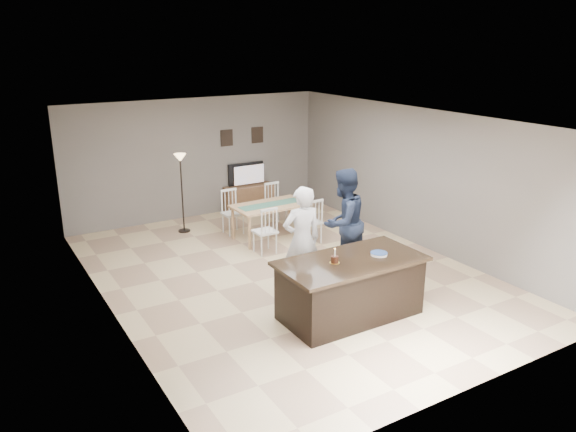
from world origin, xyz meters
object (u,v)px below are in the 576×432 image
kitchen_island (350,288)px  dining_table (271,210)px  tv_console (250,198)px  television (248,174)px  plate_stack (379,254)px  floor_lamp (181,172)px  man (343,222)px  birthday_cake (335,259)px  woman (302,240)px

kitchen_island → dining_table: 3.65m
tv_console → television: (0.00, 0.07, 0.56)m
plate_stack → floor_lamp: bearing=103.4°
man → tv_console: bearing=-110.9°
man → floor_lamp: (-1.57, 3.54, 0.37)m
floor_lamp → plate_stack: bearing=-76.6°
tv_console → floor_lamp: size_ratio=0.71×
plate_stack → dining_table: plate_stack is taller
kitchen_island → plate_stack: bearing=-8.8°
birthday_cake → dining_table: bearing=75.1°
television → floor_lamp: size_ratio=0.54×
dining_table → floor_lamp: floor_lamp is taller
woman → tv_console: bearing=-98.6°
tv_console → woman: bearing=-106.9°
tv_console → man: 4.28m
plate_stack → dining_table: (0.21, 3.65, -0.33)m
kitchen_island → floor_lamp: 5.01m
kitchen_island → plate_stack: (0.46, -0.07, 0.47)m
tv_console → plate_stack: (-0.74, -5.64, 0.62)m
woman → man: 1.04m
plate_stack → kitchen_island: bearing=171.2°
kitchen_island → woman: bearing=98.4°
woman → television: bearing=-98.4°
birthday_cake → plate_stack: 0.74m
television → dining_table: television is taller
birthday_cake → woman: bearing=83.6°
television → floor_lamp: floor_lamp is taller
kitchen_island → dining_table: size_ratio=1.22×
plate_stack → woman: bearing=118.1°
man → woman: bearing=-1.2°
woman → birthday_cake: (-0.12, -1.06, 0.07)m
plate_stack → tv_console: bearing=82.5°
floor_lamp → dining_table: bearing=-43.1°
man → dining_table: (-0.18, 2.23, -0.34)m
floor_lamp → birthday_cake: bearing=-84.8°
kitchen_island → tv_console: bearing=77.8°
tv_console → birthday_cake: 5.78m
television → plate_stack: television is taller
television → dining_table: size_ratio=0.52×
man → birthday_cake: 1.74m
television → man: (-0.35, -4.29, 0.07)m
kitchen_island → woman: woman is taller
birthday_cake → plate_stack: size_ratio=0.89×
television → plate_stack: bearing=82.6°
woman → birthday_cake: size_ratio=7.86×
kitchen_island → television: 5.78m
woman → kitchen_island: bearing=106.6°
dining_table → television: bearing=74.1°
man → birthday_cake: (-1.12, -1.33, 0.02)m
kitchen_island → birthday_cake: bearing=175.1°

